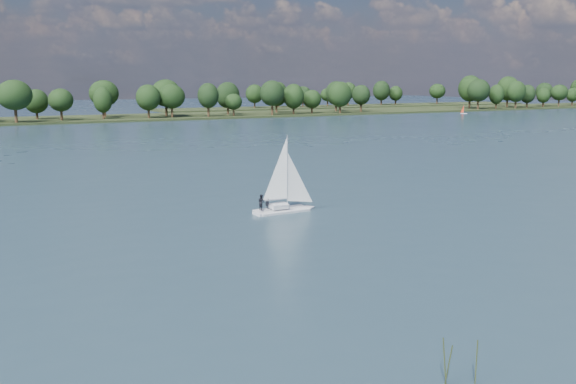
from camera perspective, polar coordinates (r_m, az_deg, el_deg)
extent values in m
plane|color=#233342|center=(133.95, -12.53, 3.56)|extent=(700.00, 700.00, 0.00)
cube|color=black|center=(243.30, -19.86, 5.98)|extent=(660.00, 40.00, 1.50)
cube|color=black|center=(348.91, 5.94, 7.54)|extent=(220.00, 30.00, 1.40)
cube|color=silver|center=(70.39, -0.47, -1.83)|extent=(6.82, 2.17, 0.79)
cube|color=silver|center=(70.24, -0.47, -1.19)|extent=(2.03, 1.27, 0.50)
cylinder|color=silver|center=(69.61, -0.48, 1.81)|extent=(0.12, 0.12, 7.93)
imported|color=black|center=(69.71, -1.86, -0.77)|extent=(0.45, 0.65, 1.71)
imported|color=black|center=(68.86, -2.38, -0.91)|extent=(0.78, 0.93, 1.71)
cube|color=white|center=(287.03, 15.35, 6.73)|extent=(2.80, 1.98, 0.42)
cylinder|color=silver|center=(286.93, 15.37, 7.15)|extent=(0.07, 0.07, 3.73)
cylinder|color=#283316|center=(32.67, 16.64, -14.62)|extent=(3.20, 3.20, 2.14)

